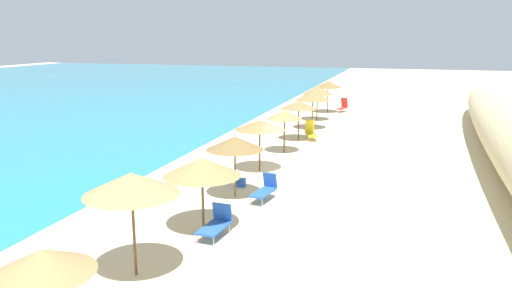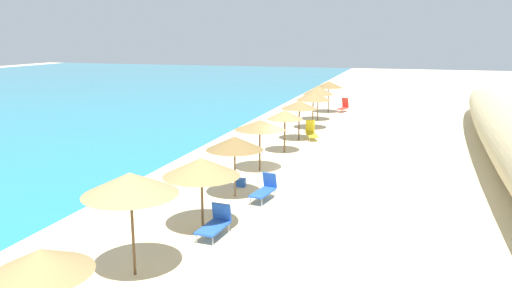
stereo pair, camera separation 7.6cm
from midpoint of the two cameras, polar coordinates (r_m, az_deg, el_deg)
ground_plane at (r=24.26m, az=4.80°, el=-3.23°), size 160.00×160.00×0.00m
beach_umbrella_1 at (r=10.48m, az=-23.12°, el=-12.22°), size 1.95×1.95×2.55m
beach_umbrella_2 at (r=13.70m, az=-14.02°, el=-4.41°), size 2.58×2.58×2.93m
beach_umbrella_3 at (r=16.69m, az=-6.13°, el=-2.62°), size 2.60×2.60×2.51m
beach_umbrella_4 at (r=20.08m, az=-2.35°, el=0.09°), size 2.34×2.34×2.51m
beach_umbrella_5 at (r=24.00m, az=0.53°, el=2.18°), size 2.42×2.42×2.50m
beach_umbrella_6 at (r=27.90m, az=3.39°, el=3.33°), size 2.05×2.05×2.40m
beach_umbrella_7 at (r=31.30m, az=5.04°, el=4.47°), size 2.28×2.28×2.50m
beach_umbrella_8 at (r=35.23m, az=6.62°, el=5.50°), size 2.40×2.40×2.69m
beach_umbrella_9 at (r=38.94m, az=7.17°, el=6.10°), size 2.39×2.39×2.68m
beach_umbrella_10 at (r=43.06m, az=8.38°, el=6.74°), size 2.35×2.35×2.68m
lounge_chair_1 at (r=16.66m, az=-4.52°, el=-9.01°), size 1.48×0.79×0.98m
lounge_chair_2 at (r=43.98m, az=10.02°, el=4.26°), size 1.47×0.86×1.19m
lounge_chair_3 at (r=20.05m, az=1.12°, el=-5.17°), size 1.57×0.79×1.03m
lounge_chair_4 at (r=32.02m, az=6.40°, el=1.35°), size 1.70×1.11×1.15m
cooler_box at (r=21.94m, az=-1.67°, el=-4.41°), size 0.41×0.47×0.34m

